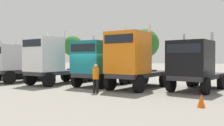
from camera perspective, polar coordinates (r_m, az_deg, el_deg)
name	(u,v)px	position (r m, az deg, el deg)	size (l,w,h in m)	color
ground	(88,88)	(17.80, -5.60, -5.94)	(200.00, 200.00, 0.00)	gray
semi_truck_silver	(14,63)	(23.70, -22.06, 0.09)	(3.68, 6.15, 3.97)	#333338
semi_truck_white	(51,61)	(20.61, -14.23, 0.54)	(3.77, 6.78, 4.47)	#333338
semi_truck_teal	(97,63)	(18.72, -3.53, 0.03)	(3.40, 6.01, 4.05)	#333338
semi_truck_orange	(133,60)	(16.90, 4.93, 0.61)	(3.79, 6.83, 4.53)	#333338
semi_truck_black	(194,65)	(16.88, 18.69, -0.47)	(4.03, 6.31, 3.90)	#333338
visitor_in_hivis	(96,76)	(15.17, -3.83, -3.12)	(0.51, 0.51, 1.82)	black
traffic_cone_near	(201,101)	(11.49, 20.22, -8.30)	(0.36, 0.36, 0.61)	#F2590C
oak_far_left	(73,46)	(41.61, -9.17, 3.93)	(3.43, 3.43, 6.03)	#4C3823
oak_far_centre	(145,43)	(36.91, 7.68, 4.56)	(4.34, 4.34, 6.63)	#4C3823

